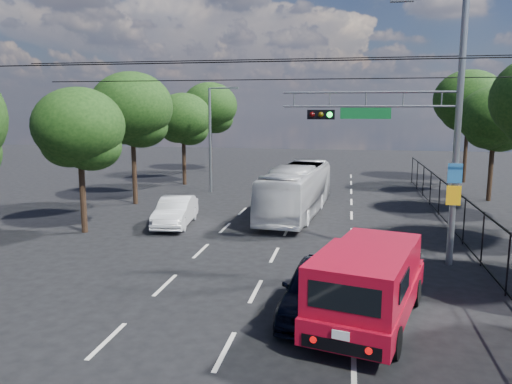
% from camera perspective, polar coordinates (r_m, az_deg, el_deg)
% --- Properties ---
extents(ground, '(120.00, 120.00, 0.00)m').
position_cam_1_polar(ground, '(12.40, -3.59, -17.70)').
color(ground, black).
rests_on(ground, ground).
extents(lane_markings, '(6.12, 38.00, 0.01)m').
position_cam_1_polar(lane_markings, '(25.48, 4.11, -3.35)').
color(lane_markings, beige).
rests_on(lane_markings, ground).
extents(signal_mast, '(6.43, 0.39, 9.50)m').
position_cam_1_polar(signal_mast, '(18.85, 18.47, 7.74)').
color(signal_mast, slate).
rests_on(signal_mast, ground).
extents(streetlight_left, '(2.09, 0.22, 7.08)m').
position_cam_1_polar(streetlight_left, '(33.97, -4.99, 6.57)').
color(streetlight_left, slate).
rests_on(streetlight_left, ground).
extents(utility_wires, '(22.00, 5.04, 0.74)m').
position_cam_1_polar(utility_wires, '(19.77, 2.62, 14.05)').
color(utility_wires, black).
rests_on(utility_wires, ground).
extents(fence_right, '(0.06, 34.03, 2.00)m').
position_cam_1_polar(fence_right, '(23.83, 22.11, -2.41)').
color(fence_right, black).
rests_on(fence_right, ground).
extents(tree_right_d, '(4.32, 4.32, 7.02)m').
position_cam_1_polar(tree_right_d, '(33.85, 25.61, 7.22)').
color(tree_right_d, black).
rests_on(tree_right_d, ground).
extents(tree_right_e, '(5.28, 5.28, 8.58)m').
position_cam_1_polar(tree_right_e, '(41.67, 23.16, 9.13)').
color(tree_right_e, black).
rests_on(tree_right_e, ground).
extents(tree_left_b, '(4.08, 4.08, 6.63)m').
position_cam_1_polar(tree_left_b, '(23.92, -19.49, 6.38)').
color(tree_left_b, black).
rests_on(tree_left_b, ground).
extents(tree_left_c, '(4.80, 4.80, 7.80)m').
position_cam_1_polar(tree_left_c, '(30.41, -13.94, 8.73)').
color(tree_left_c, black).
rests_on(tree_left_c, ground).
extents(tree_left_d, '(4.20, 4.20, 6.83)m').
position_cam_1_polar(tree_left_d, '(37.72, -8.28, 7.98)').
color(tree_left_d, black).
rests_on(tree_left_d, ground).
extents(tree_left_e, '(4.92, 4.92, 7.99)m').
position_cam_1_polar(tree_left_e, '(45.41, -5.27, 9.31)').
color(tree_left_e, black).
rests_on(tree_left_e, ground).
extents(red_pickup, '(3.45, 6.16, 2.18)m').
position_cam_1_polar(red_pickup, '(13.66, 12.78, -10.00)').
color(red_pickup, black).
rests_on(red_pickup, ground).
extents(navy_hatchback, '(2.13, 4.54, 1.50)m').
position_cam_1_polar(navy_hatchback, '(14.17, 7.01, -10.86)').
color(navy_hatchback, black).
rests_on(navy_hatchback, ground).
extents(white_bus, '(3.19, 9.84, 2.69)m').
position_cam_1_polar(white_bus, '(26.76, 4.65, 0.19)').
color(white_bus, silver).
rests_on(white_bus, ground).
extents(white_van, '(1.95, 4.38, 1.39)m').
position_cam_1_polar(white_van, '(24.70, -9.19, -2.22)').
color(white_van, white).
rests_on(white_van, ground).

